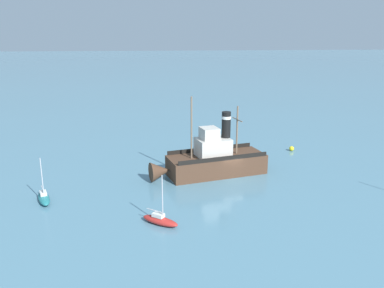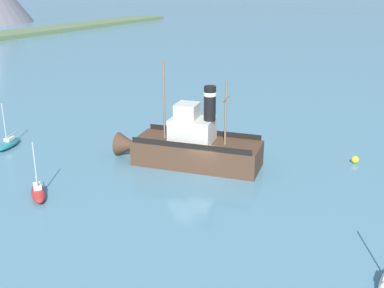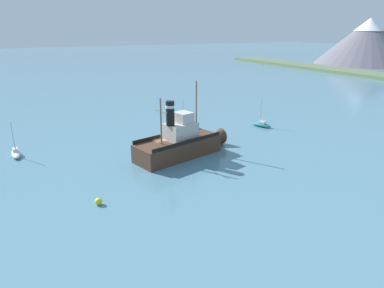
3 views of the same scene
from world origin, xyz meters
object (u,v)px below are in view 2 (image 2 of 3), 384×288
Objects in this scene: old_tugboat at (191,146)px; sailboat_teal at (9,144)px; sailboat_red at (38,192)px; mooring_buoy at (355,160)px.

sailboat_teal is (-6.50, 18.71, -1.40)m from old_tugboat.
old_tugboat is 3.02× the size of sailboat_red.
sailboat_teal is at bearing 62.11° from sailboat_red.
mooring_buoy is (21.66, -19.96, -0.07)m from sailboat_red.
sailboat_teal is 1.00× the size of sailboat_red.
mooring_buoy is (8.81, -13.25, -1.47)m from old_tugboat.
old_tugboat reaches higher than sailboat_teal.
sailboat_teal is at bearing 115.60° from mooring_buoy.
sailboat_red is at bearing -117.89° from sailboat_teal.
old_tugboat is 15.98m from mooring_buoy.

